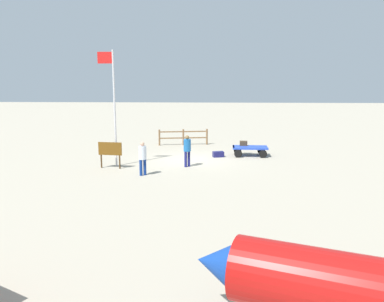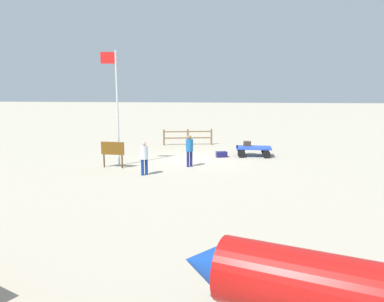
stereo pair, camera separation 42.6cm
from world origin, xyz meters
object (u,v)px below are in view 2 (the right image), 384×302
Objects in this scene: worker_lead at (190,148)px; worker_trailing at (144,156)px; luggage_cart at (253,149)px; suitcase_tan at (247,143)px; flagpole at (116,100)px; signboard at (113,150)px; suitcase_grey at (221,154)px.

worker_lead is 2.80m from worker_trailing.
luggage_cart is 0.59m from suitcase_tan.
flagpole is 4.42× the size of signboard.
luggage_cart is 4.77m from worker_lead.
signboard is at bearing 30.61° from suitcase_grey.
flagpole is (6.99, 3.57, 2.73)m from suitcase_tan.
worker_trailing is 1.19× the size of signboard.
signboard reaches higher than suitcase_tan.
suitcase_grey is (1.53, 0.85, -0.53)m from suitcase_tan.
suitcase_grey is at bearing -149.39° from signboard.
worker_lead is 1.23× the size of signboard.
signboard is (5.55, 3.28, 0.75)m from suitcase_grey.
worker_trailing is at bearing 47.12° from suitcase_tan.
suitcase_tan is 8.31m from flagpole.
worker_lead is at bearing 48.33° from suitcase_tan.
suitcase_tan is at bearing -149.75° from signboard.
luggage_cart is 8.32m from signboard.
suitcase_tan is 0.29× the size of worker_trailing.
luggage_cart is at bearing 129.33° from suitcase_tan.
suitcase_tan is at bearing -151.07° from suitcase_grey.
suitcase_tan is at bearing -131.67° from worker_lead.
signboard is (7.42, 3.72, 0.49)m from luggage_cart.
suitcase_tan is 4.80m from worker_lead.
worker_lead is 4.52m from flagpole.
worker_trailing is at bearing 43.12° from luggage_cart.
luggage_cart is at bearing -138.03° from worker_lead.
suitcase_grey is at bearing -153.48° from flagpole.
worker_trailing is at bearing 45.06° from worker_lead.
suitcase_tan is 7.59m from worker_trailing.
flagpole is at bearing -99.77° from signboard.
luggage_cart is at bearing -156.67° from flagpole.
flagpole is (1.83, -1.99, 2.48)m from worker_trailing.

